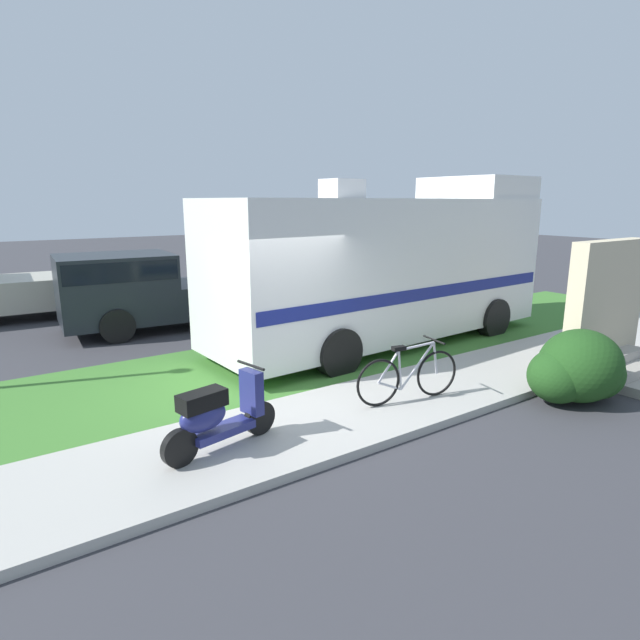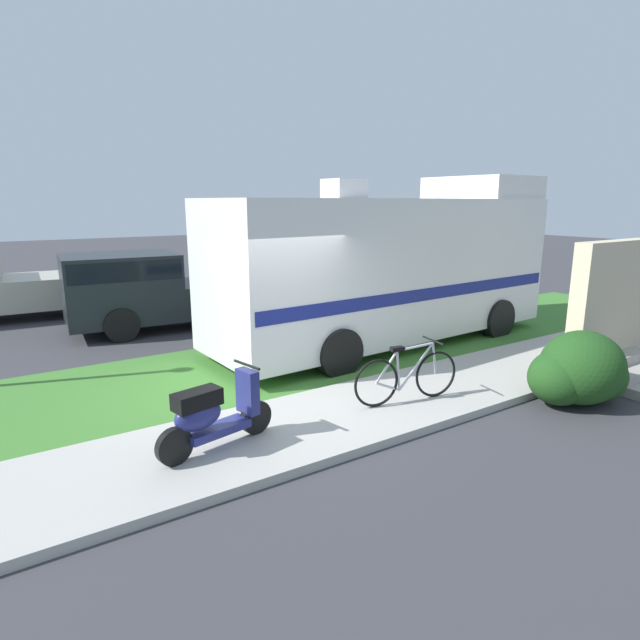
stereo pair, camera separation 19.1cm
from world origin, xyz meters
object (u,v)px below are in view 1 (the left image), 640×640
object	(u,v)px
bottle_green	(560,345)
scooter	(217,415)
bicycle	(408,376)
pickup_truck_near	(157,288)
motorhome_rv	(388,266)

from	to	relation	value
bottle_green	scooter	bearing A→B (deg)	-179.40
bicycle	bottle_green	distance (m)	4.36
bicycle	pickup_truck_near	distance (m)	7.32
bottle_green	motorhome_rv	bearing A→B (deg)	128.48
motorhome_rv	pickup_truck_near	bearing A→B (deg)	130.76
bottle_green	pickup_truck_near	bearing A→B (deg)	129.88
scooter	bottle_green	size ratio (longest dim) A/B	5.73
scooter	bicycle	xyz separation A→B (m)	(2.99, -0.13, -0.06)
motorhome_rv	bottle_green	size ratio (longest dim) A/B	28.48
scooter	bottle_green	world-z (taller)	scooter
motorhome_rv	bicycle	bearing A→B (deg)	-126.46
motorhome_rv	scooter	distance (m)	5.99
motorhome_rv	bicycle	world-z (taller)	motorhome_rv
motorhome_rv	pickup_truck_near	xyz separation A→B (m)	(-3.64, 4.22, -0.73)
bicycle	motorhome_rv	bearing A→B (deg)	53.54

